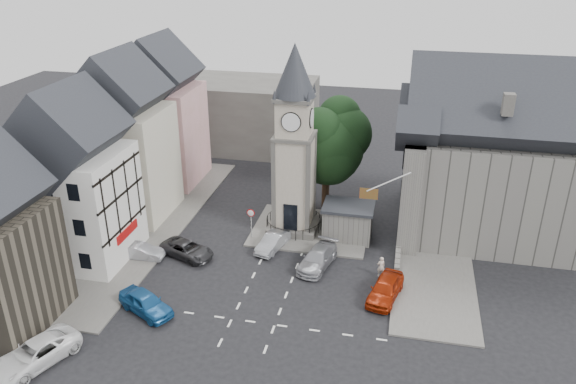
% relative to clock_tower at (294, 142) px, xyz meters
% --- Properties ---
extents(ground, '(120.00, 120.00, 0.00)m').
position_rel_clock_tower_xyz_m(ground, '(0.00, -7.99, -8.12)').
color(ground, black).
rests_on(ground, ground).
extents(pavement_west, '(6.00, 30.00, 0.14)m').
position_rel_clock_tower_xyz_m(pavement_west, '(-12.50, -1.99, -8.05)').
color(pavement_west, '#595651').
rests_on(pavement_west, ground).
extents(pavement_east, '(6.00, 26.00, 0.14)m').
position_rel_clock_tower_xyz_m(pavement_east, '(12.00, 0.01, -8.05)').
color(pavement_east, '#595651').
rests_on(pavement_east, ground).
extents(central_island, '(10.00, 8.00, 0.16)m').
position_rel_clock_tower_xyz_m(central_island, '(1.50, 0.01, -8.04)').
color(central_island, '#595651').
rests_on(central_island, ground).
extents(road_markings, '(20.00, 8.00, 0.01)m').
position_rel_clock_tower_xyz_m(road_markings, '(0.00, -13.49, -8.12)').
color(road_markings, silver).
rests_on(road_markings, ground).
extents(clock_tower, '(4.86, 4.86, 16.25)m').
position_rel_clock_tower_xyz_m(clock_tower, '(0.00, 0.00, 0.00)').
color(clock_tower, '#4C4944').
rests_on(clock_tower, ground).
extents(stone_shelter, '(4.30, 3.30, 3.08)m').
position_rel_clock_tower_xyz_m(stone_shelter, '(4.80, -0.49, -6.57)').
color(stone_shelter, slate).
rests_on(stone_shelter, ground).
extents(town_tree, '(7.20, 7.20, 10.80)m').
position_rel_clock_tower_xyz_m(town_tree, '(2.00, 5.01, -1.15)').
color(town_tree, black).
rests_on(town_tree, ground).
extents(warning_sign_post, '(0.70, 0.19, 2.85)m').
position_rel_clock_tower_xyz_m(warning_sign_post, '(-3.20, -2.56, -6.09)').
color(warning_sign_post, black).
rests_on(warning_sign_post, ground).
extents(terrace_pink, '(8.10, 7.60, 12.80)m').
position_rel_clock_tower_xyz_m(terrace_pink, '(-15.50, 8.01, -1.54)').
color(terrace_pink, tan).
rests_on(terrace_pink, ground).
extents(terrace_cream, '(8.10, 7.60, 12.80)m').
position_rel_clock_tower_xyz_m(terrace_cream, '(-15.50, 0.01, -1.54)').
color(terrace_cream, beige).
rests_on(terrace_cream, ground).
extents(terrace_tudor, '(8.10, 7.60, 12.00)m').
position_rel_clock_tower_xyz_m(terrace_tudor, '(-15.50, -7.99, -1.93)').
color(terrace_tudor, silver).
rests_on(terrace_tudor, ground).
extents(backdrop_west, '(20.00, 10.00, 8.00)m').
position_rel_clock_tower_xyz_m(backdrop_west, '(-12.00, 20.01, -4.12)').
color(backdrop_west, '#4C4944').
rests_on(backdrop_west, ground).
extents(east_building, '(14.40, 11.40, 12.60)m').
position_rel_clock_tower_xyz_m(east_building, '(15.59, 3.01, -1.86)').
color(east_building, slate).
rests_on(east_building, ground).
extents(east_boundary_wall, '(0.40, 16.00, 0.90)m').
position_rel_clock_tower_xyz_m(east_boundary_wall, '(9.20, 2.01, -7.67)').
color(east_boundary_wall, slate).
rests_on(east_boundary_wall, ground).
extents(flagpole, '(3.68, 0.10, 2.74)m').
position_rel_clock_tower_xyz_m(flagpole, '(8.00, -3.99, -1.12)').
color(flagpole, white).
rests_on(flagpole, ground).
extents(car_west_blue, '(4.77, 3.64, 1.52)m').
position_rel_clock_tower_xyz_m(car_west_blue, '(-7.50, -13.99, -7.36)').
color(car_west_blue, '#19518C').
rests_on(car_west_blue, ground).
extents(car_west_silver, '(3.80, 1.45, 1.24)m').
position_rel_clock_tower_xyz_m(car_west_silver, '(-11.02, -7.49, -7.50)').
color(car_west_silver, gray).
rests_on(car_west_silver, ground).
extents(car_west_grey, '(5.05, 3.60, 1.28)m').
position_rel_clock_tower_xyz_m(car_west_grey, '(-7.50, -6.44, -7.48)').
color(car_west_grey, '#2B2B2D').
rests_on(car_west_grey, ground).
extents(car_island_silver, '(2.41, 4.24, 1.32)m').
position_rel_clock_tower_xyz_m(car_island_silver, '(-1.00, -3.80, -7.46)').
color(car_island_silver, '#9A9CA2').
rests_on(car_island_silver, ground).
extents(car_island_east, '(3.03, 5.22, 1.42)m').
position_rel_clock_tower_xyz_m(car_island_east, '(3.05, -5.62, -7.41)').
color(car_island_east, '#9D9FA5').
rests_on(car_island_east, ground).
extents(car_east_red, '(2.85, 4.90, 1.57)m').
position_rel_clock_tower_xyz_m(car_east_red, '(8.50, -8.80, -7.34)').
color(car_east_red, '#9B2308').
rests_on(car_east_red, ground).
extents(van_sw_white, '(4.35, 5.89, 1.49)m').
position_rel_clock_tower_xyz_m(van_sw_white, '(-11.76, -20.16, -7.38)').
color(van_sw_white, white).
rests_on(van_sw_white, ground).
extents(pedestrian, '(0.72, 0.61, 1.68)m').
position_rel_clock_tower_xyz_m(pedestrian, '(8.00, -5.99, -7.28)').
color(pedestrian, beige).
rests_on(pedestrian, ground).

